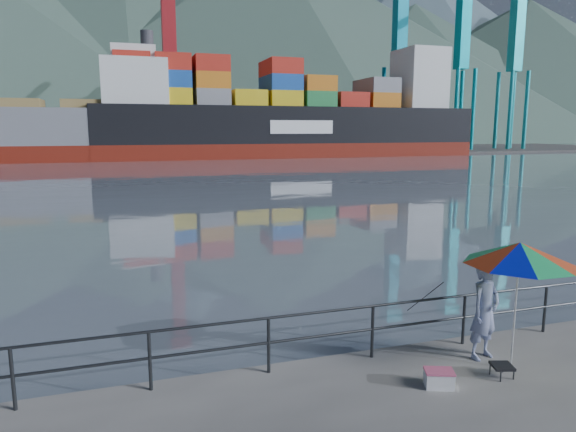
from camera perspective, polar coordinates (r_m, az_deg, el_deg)
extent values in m
cube|color=slate|center=(136.52, -16.53, 7.49)|extent=(500.00, 280.00, 0.00)
cube|color=#514F4C|center=(100.38, -10.24, 7.10)|extent=(200.00, 40.00, 0.40)
cylinder|color=#2D3033|center=(9.31, 3.85, -10.58)|extent=(22.00, 0.05, 0.05)
cylinder|color=#2D3033|center=(9.48, 3.82, -13.14)|extent=(22.00, 0.05, 0.05)
cube|color=#2D3033|center=(9.50, 3.82, -13.42)|extent=(22.00, 0.06, 1.00)
cone|color=#385147|center=(213.53, -17.52, 17.24)|extent=(282.88, 282.88, 68.00)
cone|color=#385147|center=(228.29, -1.53, 18.67)|extent=(332.80, 332.80, 80.00)
cone|color=#385147|center=(259.80, 13.71, 15.31)|extent=(257.92, 257.92, 62.00)
cone|color=#385147|center=(305.81, 24.88, 14.57)|extent=(291.20, 291.20, 70.00)
cube|color=#194CA5|center=(99.31, -10.20, 8.57)|extent=(6.00, 2.40, 5.20)
cube|color=#194CA5|center=(100.42, -6.47, 7.93)|extent=(6.00, 2.40, 2.60)
cube|color=gray|center=(101.87, -2.86, 8.73)|extent=(6.00, 2.40, 5.20)
cube|color=#194CA5|center=(103.73, 0.66, 8.76)|extent=(6.00, 2.40, 5.20)
cube|color=red|center=(105.95, 4.04, 9.46)|extent=(6.00, 2.40, 7.80)
cube|color=orange|center=(108.54, 7.26, 8.73)|extent=(6.00, 2.40, 5.20)
cube|color=#194CA5|center=(111.46, 10.30, 8.00)|extent=(6.00, 2.40, 2.60)
cube|color=red|center=(114.65, 13.20, 7.95)|extent=(6.00, 2.40, 2.60)
cube|color=orange|center=(118.11, 15.94, 7.87)|extent=(6.00, 2.40, 2.60)
cube|color=yellow|center=(102.32, -10.41, 7.86)|extent=(6.00, 2.40, 2.60)
cube|color=orange|center=(103.33, -6.82, 8.69)|extent=(6.00, 2.40, 5.20)
cube|color=yellow|center=(104.75, -3.29, 9.47)|extent=(6.00, 2.40, 7.80)
cube|color=orange|center=(106.61, 0.14, 8.09)|extent=(6.00, 2.40, 2.60)
cube|color=yellow|center=(108.75, 3.44, 8.79)|extent=(6.00, 2.40, 5.20)
cube|color=red|center=(111.29, 6.59, 8.09)|extent=(6.00, 2.40, 2.60)
cube|color=orange|center=(114.08, 9.63, 9.36)|extent=(6.00, 2.40, 7.80)
cube|color=#194CA5|center=(117.20, 12.49, 9.28)|extent=(6.00, 2.40, 7.80)
imported|color=#31448A|center=(10.26, 21.01, -9.83)|extent=(0.75, 0.59, 1.81)
cylinder|color=white|center=(9.97, 23.89, -9.70)|extent=(0.04, 0.04, 2.11)
cone|color=#1BA658|center=(9.69, 24.32, -3.80)|extent=(2.43, 2.43, 0.39)
cube|color=black|center=(9.88, 22.70, -15.13)|extent=(0.42, 0.42, 0.04)
cube|color=#2D3033|center=(9.92, 22.65, -15.71)|extent=(0.29, 0.29, 0.18)
cube|color=white|center=(9.23, 16.42, -17.03)|extent=(0.53, 0.45, 0.26)
cylinder|color=black|center=(11.01, 14.67, -13.20)|extent=(0.26, 1.59, 1.13)
cube|color=maroon|center=(79.91, -27.51, 6.09)|extent=(48.17, 8.34, 2.50)
cube|color=slate|center=(79.84, -27.72, 8.77)|extent=(48.17, 8.34, 5.00)
cube|color=silver|center=(78.99, -16.69, 13.82)|extent=(9.00, 7.00, 7.00)
cube|color=maroon|center=(83.79, 0.39, 7.28)|extent=(60.67, 10.11, 2.50)
cube|color=black|center=(83.72, 0.40, 10.05)|extent=(60.67, 10.11, 5.60)
cube|color=silver|center=(93.87, 14.35, 14.49)|extent=(7.00, 8.09, 10.00)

